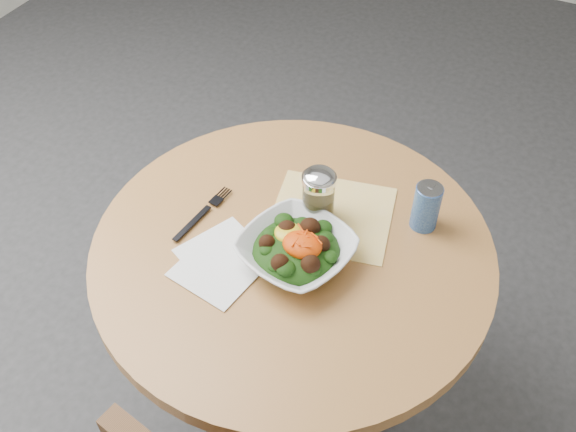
{
  "coord_description": "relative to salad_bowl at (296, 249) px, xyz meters",
  "views": [
    {
      "loc": [
        0.41,
        -0.86,
        1.82
      ],
      "look_at": [
        -0.02,
        0.02,
        0.81
      ],
      "focal_mm": 40.0,
      "sensor_mm": 36.0,
      "label": 1
    }
  ],
  "objects": [
    {
      "name": "cloth_napkin",
      "position": [
        0.02,
        0.16,
        -0.03
      ],
      "size": [
        0.32,
        0.3,
        0.0
      ],
      "primitive_type": "cube",
      "rotation": [
        0.0,
        0.0,
        0.2
      ],
      "color": "#E9A50C",
      "rests_on": "table"
    },
    {
      "name": "beverage_can",
      "position": [
        0.22,
        0.22,
        0.03
      ],
      "size": [
        0.06,
        0.06,
        0.12
      ],
      "color": "navy",
      "rests_on": "table"
    },
    {
      "name": "salad_bowl",
      "position": [
        0.0,
        0.0,
        0.0
      ],
      "size": [
        0.29,
        0.29,
        0.09
      ],
      "color": "silver",
      "rests_on": "table"
    },
    {
      "name": "ground",
      "position": [
        -0.03,
        0.04,
        -0.78
      ],
      "size": [
        6.0,
        6.0,
        0.0
      ],
      "primitive_type": "plane",
      "color": "#2D2D2F",
      "rests_on": "ground"
    },
    {
      "name": "fork",
      "position": [
        -0.25,
        0.03,
        -0.03
      ],
      "size": [
        0.04,
        0.2,
        0.0
      ],
      "color": "black",
      "rests_on": "table"
    },
    {
      "name": "paper_napkins",
      "position": [
        -0.14,
        -0.08,
        -0.03
      ],
      "size": [
        0.22,
        0.24,
        0.0
      ],
      "color": "white",
      "rests_on": "table"
    },
    {
      "name": "spice_shaker",
      "position": [
        -0.01,
        0.14,
        0.04
      ],
      "size": [
        0.08,
        0.08,
        0.14
      ],
      "color": "silver",
      "rests_on": "table"
    },
    {
      "name": "table",
      "position": [
        -0.03,
        0.04,
        -0.23
      ],
      "size": [
        0.9,
        0.9,
        0.75
      ],
      "color": "black",
      "rests_on": "ground"
    }
  ]
}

